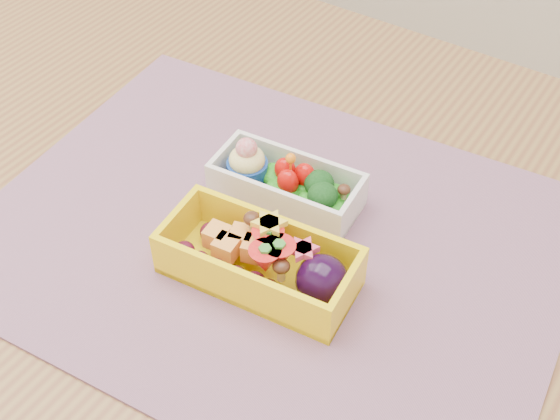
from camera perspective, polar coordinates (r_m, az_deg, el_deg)
The scene contains 4 objects.
table at distance 0.82m, azimuth 0.48°, elevation -5.36°, with size 1.20×0.80×0.75m.
placemat at distance 0.73m, azimuth -0.71°, elevation -2.15°, with size 0.57×0.44×0.00m, color #855C66.
bento_white at distance 0.75m, azimuth 0.45°, elevation 2.05°, with size 0.16×0.08×0.06m.
bento_yellow at distance 0.67m, azimuth -1.37°, elevation -3.98°, with size 0.19×0.10×0.06m.
Camera 1 is at (0.29, -0.44, 1.28)m, focal length 46.76 mm.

